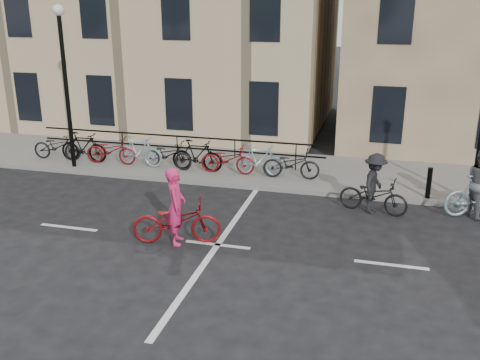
% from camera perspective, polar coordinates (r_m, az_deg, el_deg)
% --- Properties ---
extents(ground, '(120.00, 120.00, 0.00)m').
position_cam_1_polar(ground, '(12.84, -2.40, -6.93)').
color(ground, black).
rests_on(ground, ground).
extents(sidewalk, '(46.00, 4.00, 0.15)m').
position_cam_1_polar(sidewalk, '(19.41, -8.47, 2.05)').
color(sidewalk, slate).
rests_on(sidewalk, ground).
extents(building_west, '(20.00, 10.00, 10.00)m').
position_cam_1_polar(building_west, '(27.11, -13.15, 17.31)').
color(building_west, tan).
rests_on(building_west, sidewalk).
extents(lamp_post, '(0.36, 0.36, 5.28)m').
position_cam_1_polar(lamp_post, '(18.51, -18.25, 11.35)').
color(lamp_post, black).
rests_on(lamp_post, sidewalk).
extents(bollard_east, '(0.14, 0.14, 0.90)m').
position_cam_1_polar(bollard_east, '(16.14, 19.51, -0.29)').
color(bollard_east, black).
rests_on(bollard_east, sidewalk).
extents(parked_bikes, '(10.40, 1.23, 1.05)m').
position_cam_1_polar(parked_bikes, '(18.13, -7.70, 2.78)').
color(parked_bikes, black).
rests_on(parked_bikes, sidewalk).
extents(cyclist_pink, '(2.22, 1.28, 1.87)m').
position_cam_1_polar(cyclist_pink, '(12.78, -6.79, -3.98)').
color(cyclist_pink, maroon).
rests_on(cyclist_pink, ground).
extents(cyclist_dark, '(1.97, 1.19, 1.67)m').
position_cam_1_polar(cyclist_dark, '(14.96, 14.10, -1.01)').
color(cyclist_dark, black).
rests_on(cyclist_dark, ground).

